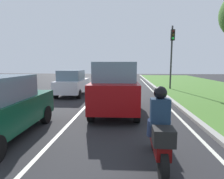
# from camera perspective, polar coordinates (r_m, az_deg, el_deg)

# --- Properties ---
(ground_plane) EXTENTS (60.00, 60.00, 0.00)m
(ground_plane) POSITION_cam_1_polar(r_m,az_deg,el_deg) (13.19, -1.89, -1.89)
(ground_plane) COLOR #262628
(lane_line_center) EXTENTS (0.12, 32.00, 0.01)m
(lane_line_center) POSITION_cam_1_polar(r_m,az_deg,el_deg) (13.28, -4.90, -1.83)
(lane_line_center) COLOR silver
(lane_line_center) RESTS_ON ground
(lane_line_right_edge) EXTENTS (0.12, 32.00, 0.01)m
(lane_line_right_edge) POSITION_cam_1_polar(r_m,az_deg,el_deg) (13.30, 13.73, -2.01)
(lane_line_right_edge) COLOR silver
(lane_line_right_edge) RESTS_ON ground
(curb_right) EXTENTS (0.24, 48.00, 0.12)m
(curb_right) POSITION_cam_1_polar(r_m,az_deg,el_deg) (13.38, 15.85, -1.78)
(curb_right) COLOR #9E9B93
(curb_right) RESTS_ON ground
(car_suv_ahead) EXTENTS (2.04, 4.53, 2.28)m
(car_suv_ahead) POSITION_cam_1_polar(r_m,az_deg,el_deg) (8.54, 0.99, 0.77)
(car_suv_ahead) COLOR maroon
(car_suv_ahead) RESTS_ON ground
(car_hatchback_far) EXTENTS (1.75, 3.71, 1.78)m
(car_hatchback_far) POSITION_cam_1_polar(r_m,az_deg,el_deg) (13.43, -11.95, 1.92)
(car_hatchback_far) COLOR silver
(car_hatchback_far) RESTS_ON ground
(motorcycle) EXTENTS (0.41, 1.90, 1.01)m
(motorcycle) POSITION_cam_1_polar(r_m,az_deg,el_deg) (4.31, 14.06, -14.71)
(motorcycle) COLOR #590A0A
(motorcycle) RESTS_ON ground
(rider_person) EXTENTS (0.51, 0.41, 1.16)m
(rider_person) POSITION_cam_1_polar(r_m,az_deg,el_deg) (4.17, 14.25, -6.54)
(rider_person) COLOR #192D47
(rider_person) RESTS_ON ground
(traffic_light_near_right) EXTENTS (0.32, 0.50, 5.39)m
(traffic_light_near_right) POSITION_cam_1_polar(r_m,az_deg,el_deg) (17.12, 17.69, 12.02)
(traffic_light_near_right) COLOR #2D2D2D
(traffic_light_near_right) RESTS_ON ground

